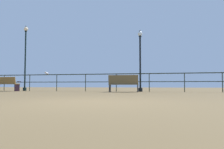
% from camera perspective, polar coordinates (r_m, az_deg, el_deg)
% --- Properties ---
extents(ground_plane, '(60.00, 60.00, 0.00)m').
position_cam_1_polar(ground_plane, '(4.67, -5.80, -7.55)').
color(ground_plane, brown).
extents(pier_railing, '(21.17, 0.05, 1.07)m').
position_cam_1_polar(pier_railing, '(12.18, 5.62, -1.00)').
color(pier_railing, black).
rests_on(pier_railing, ground_plane).
extents(bench_far_left, '(1.56, 0.67, 0.88)m').
position_cam_1_polar(bench_far_left, '(14.54, -27.01, -2.14)').
color(bench_far_left, brown).
rests_on(bench_far_left, ground_plane).
extents(bench_near_left, '(1.63, 0.62, 0.93)m').
position_cam_1_polar(bench_near_left, '(11.36, 3.15, -2.26)').
color(bench_near_left, brown).
rests_on(bench_near_left, ground_plane).
extents(lamppost_left, '(0.27, 0.27, 4.40)m').
position_cam_1_polar(lamppost_left, '(15.16, -22.62, 5.11)').
color(lamppost_left, black).
rests_on(lamppost_left, ground_plane).
extents(lamppost_center, '(0.27, 0.27, 3.66)m').
position_cam_1_polar(lamppost_center, '(12.41, 7.72, 4.60)').
color(lamppost_center, black).
rests_on(lamppost_center, ground_plane).
extents(seagull_on_rail, '(0.22, 0.36, 0.18)m').
position_cam_1_polar(seagull_on_rail, '(13.95, -17.42, 0.36)').
color(seagull_on_rail, silver).
rests_on(seagull_on_rail, pier_railing).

